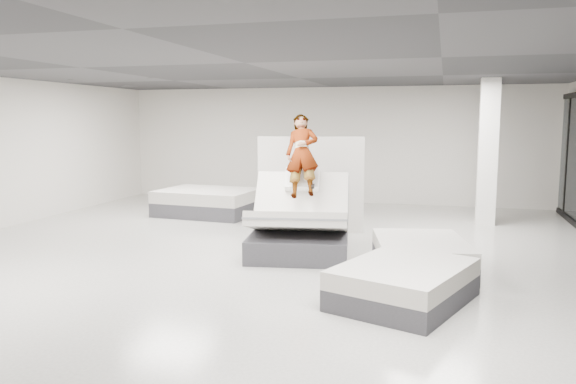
# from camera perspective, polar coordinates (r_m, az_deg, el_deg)

# --- Properties ---
(room) EXTENTS (14.00, 14.04, 3.20)m
(room) POSITION_cam_1_polar(r_m,az_deg,el_deg) (9.09, -4.32, 2.85)
(room) COLOR beige
(room) RESTS_ON ground
(hero_bed) EXTENTS (1.97, 2.42, 1.47)m
(hero_bed) POSITION_cam_1_polar(r_m,az_deg,el_deg) (9.79, 1.24, -3.66)
(hero_bed) COLOR #38383D
(hero_bed) RESTS_ON floor
(person) EXTENTS (0.84, 1.67, 1.18)m
(person) POSITION_cam_1_polar(r_m,az_deg,el_deg) (9.99, 1.43, 1.91)
(person) COLOR slate
(person) RESTS_ON hero_bed
(remote) EXTENTS (0.07, 0.15, 0.08)m
(remote) POSITION_cam_1_polar(r_m,az_deg,el_deg) (9.65, 2.54, 0.59)
(remote) COLOR black
(remote) RESTS_ON person
(divider_panel) EXTENTS (2.15, 0.49, 1.97)m
(divider_panel) POSITION_cam_1_polar(r_m,az_deg,el_deg) (11.48, 2.31, 0.73)
(divider_panel) COLOR silver
(divider_panel) RESTS_ON floor
(flat_bed_right_far) EXTENTS (1.67, 2.01, 0.49)m
(flat_bed_right_far) POSITION_cam_1_polar(r_m,az_deg,el_deg) (8.91, 13.35, -6.27)
(flat_bed_right_far) COLOR #38383D
(flat_bed_right_far) RESTS_ON floor
(flat_bed_right_near) EXTENTS (1.91, 2.17, 0.50)m
(flat_bed_right_near) POSITION_cam_1_polar(r_m,az_deg,el_deg) (7.35, 11.68, -9.11)
(flat_bed_right_near) COLOR #38383D
(flat_bed_right_near) RESTS_ON floor
(flat_bed_left_far) EXTENTS (2.38, 1.87, 0.62)m
(flat_bed_left_far) POSITION_cam_1_polar(r_m,az_deg,el_deg) (13.80, -8.13, -1.03)
(flat_bed_left_far) COLOR #38383D
(flat_bed_left_far) RESTS_ON floor
(column) EXTENTS (0.40, 0.40, 3.20)m
(column) POSITION_cam_1_polar(r_m,az_deg,el_deg) (13.07, 19.63, 3.83)
(column) COLOR white
(column) RESTS_ON floor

